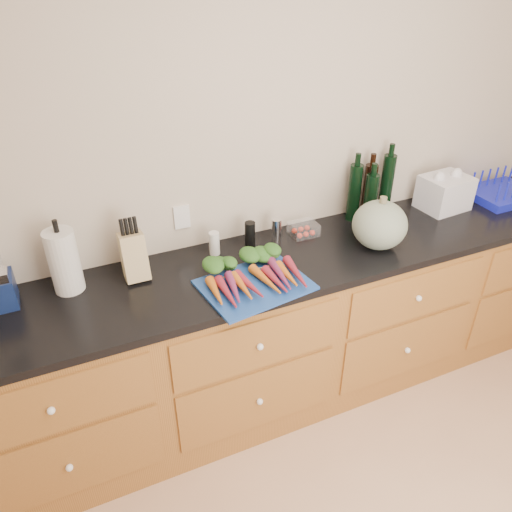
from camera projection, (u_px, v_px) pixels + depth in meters
name	position (u px, v px, depth m)	size (l,w,h in m)	color
wall_back	(288.00, 163.00, 2.61)	(4.10, 0.05, 2.60)	#C2B4A1
cabinets	(309.00, 325.00, 2.81)	(3.60, 0.64, 0.90)	brown
countertop	(314.00, 254.00, 2.56)	(3.64, 0.62, 0.04)	black
cutting_board	(255.00, 285.00, 2.28)	(0.47, 0.36, 0.01)	navy
carrots	(250.00, 273.00, 2.30)	(0.46, 0.34, 0.07)	#CE6618
squash	(380.00, 225.00, 2.52)	(0.28, 0.28, 0.25)	slate
paper_towel	(64.00, 261.00, 2.19)	(0.13, 0.13, 0.30)	silver
knife_block	(134.00, 256.00, 2.30)	(0.11, 0.11, 0.22)	tan
grinder_salt	(214.00, 243.00, 2.49)	(0.05, 0.05, 0.12)	silver
grinder_pepper	(250.00, 234.00, 2.56)	(0.05, 0.05, 0.14)	black
canister_chrome	(276.00, 230.00, 2.61)	(0.05, 0.05, 0.12)	white
tomato_box	(304.00, 229.00, 2.67)	(0.14, 0.12, 0.07)	white
bottles	(370.00, 191.00, 2.79)	(0.29, 0.15, 0.35)	black
grocery_bag	(444.00, 193.00, 2.91)	(0.27, 0.21, 0.20)	white
dish_rack	(502.00, 192.00, 3.06)	(0.39, 0.32, 0.16)	#151CB8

